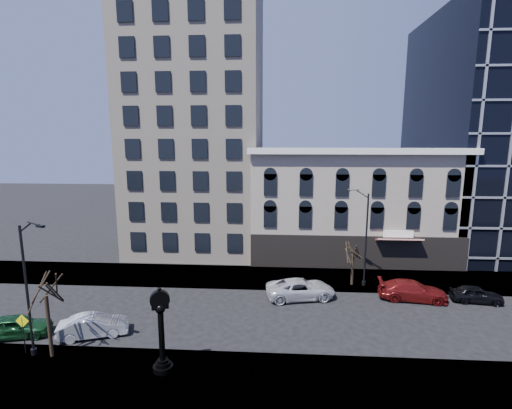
# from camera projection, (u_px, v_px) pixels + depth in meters

# --- Properties ---
(ground) EXTENTS (160.00, 160.00, 0.00)m
(ground) POSITION_uv_depth(u_px,v_px,m) (227.00, 316.00, 28.50)
(ground) COLOR black
(ground) RESTS_ON ground
(sidewalk_far) EXTENTS (160.00, 6.00, 0.12)m
(sidewalk_far) POSITION_uv_depth(u_px,v_px,m) (238.00, 277.00, 36.35)
(sidewalk_far) COLOR gray
(sidewalk_far) RESTS_ON ground
(sidewalk_near) EXTENTS (160.00, 6.00, 0.12)m
(sidewalk_near) POSITION_uv_depth(u_px,v_px,m) (207.00, 382.00, 20.63)
(sidewalk_near) COLOR gray
(sidewalk_near) RESTS_ON ground
(cream_tower) EXTENTS (15.90, 15.40, 42.50)m
(cream_tower) POSITION_uv_depth(u_px,v_px,m) (196.00, 88.00, 44.01)
(cream_tower) COLOR beige
(cream_tower) RESTS_ON ground
(victorian_row) EXTENTS (22.60, 11.19, 12.50)m
(victorian_row) POSITION_uv_depth(u_px,v_px,m) (350.00, 204.00, 42.30)
(victorian_row) COLOR gray
(victorian_row) RESTS_ON ground
(street_clock) EXTENTS (1.16, 1.16, 5.12)m
(street_clock) POSITION_uv_depth(u_px,v_px,m) (161.00, 334.00, 21.19)
(street_clock) COLOR black
(street_clock) RESTS_ON sidewalk_near
(street_lamp_near) EXTENTS (2.16, 1.04, 8.78)m
(street_lamp_near) POSITION_uv_depth(u_px,v_px,m) (30.00, 254.00, 21.74)
(street_lamp_near) COLOR black
(street_lamp_near) RESTS_ON sidewalk_near
(street_lamp_far) EXTENTS (2.23, 1.06, 9.04)m
(street_lamp_far) POSITION_uv_depth(u_px,v_px,m) (360.00, 212.00, 33.13)
(street_lamp_far) COLOR black
(street_lamp_far) RESTS_ON sidewalk_far
(bare_tree_near) EXTENTS (3.74, 3.74, 6.42)m
(bare_tree_near) POSITION_uv_depth(u_px,v_px,m) (44.00, 282.00, 22.16)
(bare_tree_near) COLOR black
(bare_tree_near) RESTS_ON sidewalk_near
(bare_tree_far) EXTENTS (2.82, 2.82, 4.84)m
(bare_tree_far) POSITION_uv_depth(u_px,v_px,m) (353.00, 246.00, 33.62)
(bare_tree_far) COLOR black
(bare_tree_far) RESTS_ON sidewalk_far
(warning_sign) EXTENTS (0.84, 0.07, 2.59)m
(warning_sign) POSITION_uv_depth(u_px,v_px,m) (23.00, 327.00, 23.01)
(warning_sign) COLOR black
(warning_sign) RESTS_ON sidewalk_near
(car_near_a) EXTENTS (4.80, 2.87, 1.53)m
(car_near_a) POSITION_uv_depth(u_px,v_px,m) (16.00, 326.00, 25.36)
(car_near_a) COLOR #143F1E
(car_near_a) RESTS_ON ground
(car_near_b) EXTENTS (4.82, 3.00, 1.50)m
(car_near_b) POSITION_uv_depth(u_px,v_px,m) (94.00, 326.00, 25.45)
(car_near_b) COLOR silver
(car_near_b) RESTS_ON ground
(car_far_a) EXTENTS (6.25, 3.79, 1.62)m
(car_far_a) POSITION_uv_depth(u_px,v_px,m) (301.00, 289.00, 31.52)
(car_far_a) COLOR silver
(car_far_a) RESTS_ON ground
(car_far_b) EXTENTS (5.78, 2.87, 1.62)m
(car_far_b) POSITION_uv_depth(u_px,v_px,m) (413.00, 290.00, 31.21)
(car_far_b) COLOR maroon
(car_far_b) RESTS_ON ground
(car_far_c) EXTENTS (4.17, 2.07, 1.37)m
(car_far_c) POSITION_uv_depth(u_px,v_px,m) (476.00, 294.00, 30.75)
(car_far_c) COLOR black
(car_far_c) RESTS_ON ground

